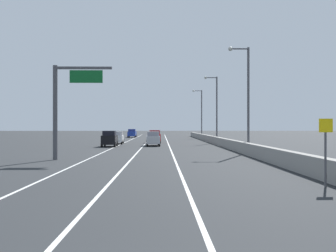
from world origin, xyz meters
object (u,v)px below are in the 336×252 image
at_px(overhead_sign_gantry, 64,100).
at_px(speed_advisory_sign, 326,147).
at_px(car_white_3, 117,138).
at_px(lamp_post_right_second, 246,92).
at_px(car_red_4, 155,137).
at_px(car_silver_2, 153,139).
at_px(car_black_1, 110,139).
at_px(lamp_post_right_fourth, 201,111).
at_px(lamp_post_right_third, 215,105).
at_px(car_blue_0, 132,133).

height_order(overhead_sign_gantry, speed_advisory_sign, overhead_sign_gantry).
bearing_deg(car_white_3, lamp_post_right_second, -53.45).
height_order(speed_advisory_sign, car_red_4, speed_advisory_sign).
distance_m(speed_advisory_sign, car_silver_2, 37.61).
distance_m(car_black_1, car_silver_2, 5.96).
xyz_separation_m(overhead_sign_gantry, car_red_4, (6.62, 31.45, -3.72)).
bearing_deg(overhead_sign_gantry, lamp_post_right_fourth, 73.56).
distance_m(speed_advisory_sign, lamp_post_right_second, 22.87).
bearing_deg(car_white_3, lamp_post_right_third, 11.83).
xyz_separation_m(speed_advisory_sign, car_black_1, (-13.90, 34.71, -0.73)).
relative_size(lamp_post_right_third, car_white_3, 2.28).
distance_m(speed_advisory_sign, car_blue_0, 77.78).
xyz_separation_m(lamp_post_right_second, car_blue_0, (-15.35, 54.08, -5.08)).
bearing_deg(car_blue_0, car_white_3, -89.66).
bearing_deg(car_red_4, lamp_post_right_second, -67.87).
bearing_deg(car_white_3, car_red_4, 28.53).
height_order(speed_advisory_sign, lamp_post_right_third, lamp_post_right_third).
bearing_deg(lamp_post_right_third, car_red_4, -179.07).
height_order(lamp_post_right_third, car_silver_2, lamp_post_right_third).
bearing_deg(car_white_3, car_blue_0, 90.34).
relative_size(speed_advisory_sign, car_red_4, 0.73).
relative_size(speed_advisory_sign, car_black_1, 0.74).
bearing_deg(car_red_4, car_silver_2, -90.28).
bearing_deg(car_blue_0, car_black_1, -89.81).
xyz_separation_m(car_white_3, car_red_4, (5.60, 3.05, 0.08)).
height_order(car_blue_0, car_white_3, car_blue_0).
distance_m(overhead_sign_gantry, speed_advisory_sign, 20.92).
distance_m(lamp_post_right_third, car_blue_0, 34.54).
distance_m(car_silver_2, car_white_3, 8.31).
bearing_deg(speed_advisory_sign, car_black_1, 111.83).
relative_size(overhead_sign_gantry, car_silver_2, 1.56).
bearing_deg(car_red_4, overhead_sign_gantry, -101.88).
height_order(overhead_sign_gantry, lamp_post_right_fourth, lamp_post_right_fourth).
height_order(lamp_post_right_second, car_white_3, lamp_post_right_second).
xyz_separation_m(speed_advisory_sign, lamp_post_right_second, (1.31, 22.42, 4.31)).
distance_m(car_black_1, car_red_4, 12.54).
xyz_separation_m(lamp_post_right_fourth, car_blue_0, (-15.49, 6.82, -5.08)).
bearing_deg(speed_advisory_sign, lamp_post_right_third, 88.18).
distance_m(lamp_post_right_fourth, car_blue_0, 17.67).
relative_size(lamp_post_right_third, car_silver_2, 2.22).
relative_size(car_silver_2, car_red_4, 1.16).
relative_size(lamp_post_right_third, car_red_4, 2.58).
height_order(speed_advisory_sign, lamp_post_right_second, lamp_post_right_second).
bearing_deg(lamp_post_right_third, lamp_post_right_fourth, 90.02).
relative_size(lamp_post_right_fourth, car_silver_2, 2.22).
bearing_deg(overhead_sign_gantry, speed_advisory_sign, -44.20).
distance_m(lamp_post_right_second, car_white_3, 25.94).
distance_m(overhead_sign_gantry, car_black_1, 20.63).
bearing_deg(car_black_1, lamp_post_right_second, -38.93).
height_order(lamp_post_right_second, car_silver_2, lamp_post_right_second).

